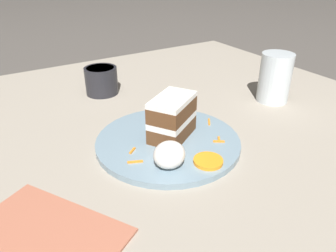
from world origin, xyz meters
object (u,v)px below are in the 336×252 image
(plate, at_px, (168,142))
(orange_garnish, at_px, (208,161))
(cream_dollop, at_px, (169,155))
(drinking_glass, at_px, (274,81))
(cake_slice, at_px, (172,117))
(coffee_mug, at_px, (103,79))
(menu_card, at_px, (34,245))

(plate, xyz_separation_m, orange_garnish, (-0.02, 0.10, 0.01))
(cream_dollop, bearing_deg, drinking_glass, -162.15)
(cake_slice, bearing_deg, coffee_mug, -28.60)
(plate, bearing_deg, menu_card, 23.67)
(coffee_mug, relative_size, menu_card, 0.40)
(menu_card, bearing_deg, cream_dollop, -20.15)
(plate, height_order, cream_dollop, cream_dollop)
(plate, bearing_deg, orange_garnish, 99.10)
(cake_slice, height_order, drinking_glass, drinking_glass)
(plate, distance_m, orange_garnish, 0.11)
(cake_slice, bearing_deg, menu_card, 81.62)
(orange_garnish, height_order, coffee_mug, coffee_mug)
(cake_slice, relative_size, orange_garnish, 2.27)
(cream_dollop, height_order, menu_card, cream_dollop)
(orange_garnish, relative_size, menu_card, 0.25)
(orange_garnish, xyz_separation_m, coffee_mug, (0.02, -0.42, 0.02))
(coffee_mug, bearing_deg, menu_card, 57.88)
(cream_dollop, bearing_deg, plate, -120.58)
(cream_dollop, bearing_deg, menu_card, 10.68)
(cream_dollop, xyz_separation_m, menu_card, (0.23, 0.04, -0.03))
(cake_slice, xyz_separation_m, menu_card, (0.29, 0.13, -0.05))
(cake_slice, xyz_separation_m, coffee_mug, (0.02, -0.31, -0.01))
(coffee_mug, bearing_deg, drinking_glass, 141.76)
(cream_dollop, bearing_deg, coffee_mug, -95.95)
(plate, relative_size, cream_dollop, 5.06)
(cake_slice, height_order, orange_garnish, cake_slice)
(drinking_glass, relative_size, menu_card, 0.58)
(menu_card, bearing_deg, plate, -7.17)
(drinking_glass, relative_size, coffee_mug, 1.43)
(coffee_mug, bearing_deg, orange_garnish, 93.04)
(cake_slice, height_order, menu_card, cake_slice)
(drinking_glass, bearing_deg, coffee_mug, -38.24)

